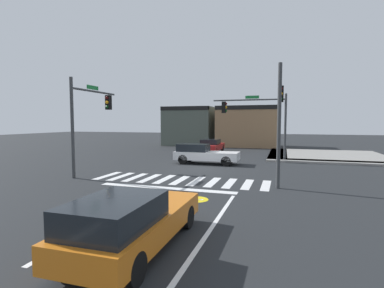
{
  "coord_description": "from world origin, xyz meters",
  "views": [
    {
      "loc": [
        5.29,
        -19.26,
        3.14
      ],
      "look_at": [
        -1.17,
        1.38,
        1.51
      ],
      "focal_mm": 27.56,
      "sensor_mm": 36.0,
      "label": 1
    }
  ],
  "objects_px": {
    "traffic_signal_southwest": "(90,112)",
    "traffic_signal_northeast": "(256,114)",
    "traffic_signal_southeast": "(280,105)",
    "car_white": "(203,154)",
    "car_red": "(211,146)",
    "car_orange": "(132,221)"
  },
  "relations": [
    {
      "from": "traffic_signal_southwest",
      "to": "traffic_signal_northeast",
      "type": "relative_size",
      "value": 0.94
    },
    {
      "from": "traffic_signal_southwest",
      "to": "traffic_signal_northeast",
      "type": "xyz_separation_m",
      "value": [
        8.97,
        9.39,
        0.0
      ]
    },
    {
      "from": "traffic_signal_southeast",
      "to": "traffic_signal_southwest",
      "type": "xyz_separation_m",
      "value": [
        -10.93,
        -1.0,
        -0.27
      ]
    },
    {
      "from": "traffic_signal_northeast",
      "to": "car_red",
      "type": "distance_m",
      "value": 7.39
    },
    {
      "from": "car_orange",
      "to": "car_white",
      "type": "relative_size",
      "value": 1.0
    },
    {
      "from": "traffic_signal_southeast",
      "to": "car_red",
      "type": "distance_m",
      "value": 15.08
    },
    {
      "from": "traffic_signal_southeast",
      "to": "traffic_signal_southwest",
      "type": "distance_m",
      "value": 10.98
    },
    {
      "from": "car_white",
      "to": "car_red",
      "type": "height_order",
      "value": "car_white"
    },
    {
      "from": "car_white",
      "to": "car_red",
      "type": "xyz_separation_m",
      "value": [
        -1.34,
        7.95,
        -0.05
      ]
    },
    {
      "from": "traffic_signal_southeast",
      "to": "car_orange",
      "type": "xyz_separation_m",
      "value": [
        -3.22,
        -9.96,
        -3.28
      ]
    },
    {
      "from": "traffic_signal_southwest",
      "to": "car_orange",
      "type": "height_order",
      "value": "traffic_signal_southwest"
    },
    {
      "from": "traffic_signal_southeast",
      "to": "traffic_signal_northeast",
      "type": "height_order",
      "value": "traffic_signal_southeast"
    },
    {
      "from": "car_orange",
      "to": "car_red",
      "type": "bearing_deg",
      "value": 9.0
    },
    {
      "from": "traffic_signal_northeast",
      "to": "car_white",
      "type": "distance_m",
      "value": 5.72
    },
    {
      "from": "traffic_signal_southwest",
      "to": "car_red",
      "type": "distance_m",
      "value": 14.91
    },
    {
      "from": "traffic_signal_southeast",
      "to": "traffic_signal_southwest",
      "type": "relative_size",
      "value": 1.05
    },
    {
      "from": "traffic_signal_northeast",
      "to": "traffic_signal_southwest",
      "type": "bearing_deg",
      "value": 46.33
    },
    {
      "from": "car_white",
      "to": "traffic_signal_northeast",
      "type": "bearing_deg",
      "value": 43.16
    },
    {
      "from": "traffic_signal_southeast",
      "to": "traffic_signal_southwest",
      "type": "height_order",
      "value": "traffic_signal_southeast"
    },
    {
      "from": "car_orange",
      "to": "traffic_signal_southeast",
      "type": "bearing_deg",
      "value": -17.93
    },
    {
      "from": "car_orange",
      "to": "car_red",
      "type": "distance_m",
      "value": 23.26
    },
    {
      "from": "car_orange",
      "to": "car_white",
      "type": "xyz_separation_m",
      "value": [
        -2.3,
        15.02,
        0.01
      ]
    }
  ]
}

